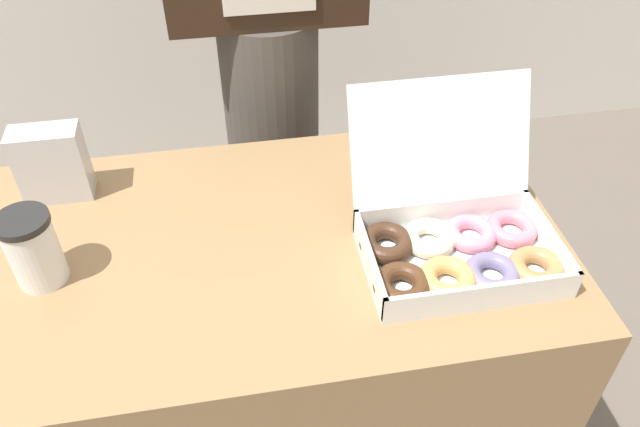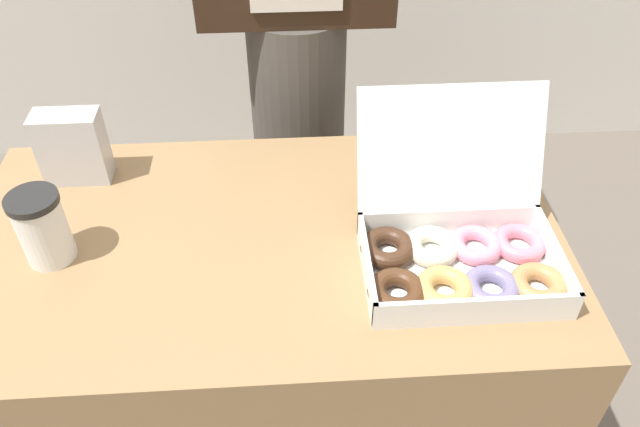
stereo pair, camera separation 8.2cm
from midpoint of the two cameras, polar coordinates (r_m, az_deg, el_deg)
The scene contains 5 objects.
table at distance 1.37m, azimuth -6.32°, elevation -13.40°, with size 1.07×0.61×0.71m.
donut_box at distance 1.06m, azimuth 10.08°, elevation -2.60°, with size 0.35×0.31×0.25m.
coffee_cup at distance 1.10m, azimuth -26.74°, elevation -2.99°, with size 0.08×0.08×0.13m.
napkin_holder at distance 1.27m, azimuth -25.05°, elevation 4.08°, with size 0.12×0.06×0.14m.
person_customer at distance 1.46m, azimuth -6.73°, elevation 18.79°, with size 0.43×0.23×1.69m.
Camera 1 is at (-0.03, -0.80, 1.47)m, focal length 35.00 mm.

